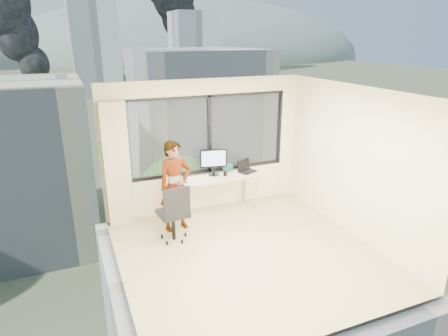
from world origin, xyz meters
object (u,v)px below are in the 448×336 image
desk (211,195)px  monitor (214,162)px  game_console (172,176)px  person (175,186)px  handbag (228,167)px  laptop (248,167)px  chair (173,212)px

desk → monitor: 0.66m
game_console → monitor: bearing=-0.7°
monitor → game_console: bearing=-178.0°
desk → person: (-0.82, -0.37, 0.45)m
handbag → game_console: bearing=169.3°
game_console → laptop: laptop is taller
chair → monitor: 1.48m
chair → monitor: bearing=32.8°
chair → game_console: size_ratio=3.68×
person → monitor: bearing=19.1°
laptop → handbag: laptop is taller
person → game_console: size_ratio=5.78×
person → game_console: 0.63m
desk → game_console: game_console is taller
person → monitor: person is taller
desk → chair: bearing=-142.4°
person → game_console: bearing=71.7°
chair → handbag: bearing=27.5°
monitor → laptop: 0.72m
chair → desk: bearing=31.5°
chair → person: 0.52m
desk → monitor: bearing=49.4°
monitor → handbag: bearing=21.9°
monitor → laptop: size_ratio=1.47×
game_console → person: bearing=-91.1°
person → handbag: 1.36m
desk → laptop: size_ratio=4.96×
game_console → laptop: size_ratio=0.79×
monitor → game_console: monitor is taller
laptop → person: bearing=171.5°
desk → chair: (-0.98, -0.76, 0.15)m
laptop → handbag: size_ratio=1.53×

